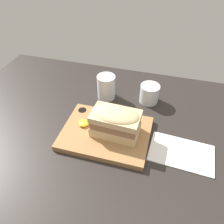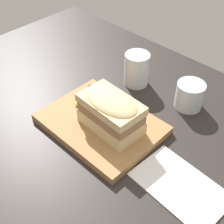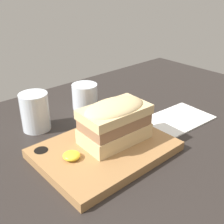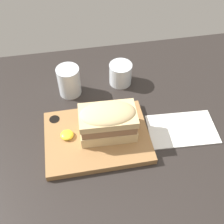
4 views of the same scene
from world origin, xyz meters
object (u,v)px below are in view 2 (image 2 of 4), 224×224
water_glass (137,71)px  napkin (180,186)px  serving_board (101,124)px  sandwich (111,111)px  wine_glass (189,97)px

water_glass → napkin: water_glass is taller
serving_board → water_glass: water_glass is taller
serving_board → sandwich: sandwich is taller
water_glass → sandwich: bearing=-65.5°
serving_board → sandwich: (3.52, 0.30, 6.62)cm
napkin → sandwich: bearing=176.5°
sandwich → napkin: bearing=-3.5°
water_glass → wine_glass: size_ratio=1.31×
napkin → serving_board: bearing=177.6°
sandwich → wine_glass: bearing=70.0°
sandwich → wine_glass: sandwich is taller
serving_board → water_glass: bearing=105.9°
sandwich → water_glass: 23.62cm
wine_glass → napkin: bearing=-59.3°
serving_board → sandwich: 7.50cm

